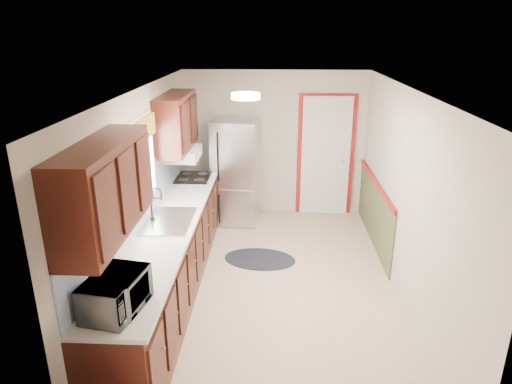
{
  "coord_description": "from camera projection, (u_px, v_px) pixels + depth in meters",
  "views": [
    {
      "loc": [
        0.02,
        -4.94,
        3.02
      ],
      "look_at": [
        -0.21,
        0.25,
        1.15
      ],
      "focal_mm": 32.0,
      "sensor_mm": 36.0,
      "label": 1
    }
  ],
  "objects": [
    {
      "name": "ceiling_fixture",
      "position": [
        246.0,
        96.0,
        4.69
      ],
      "size": [
        0.3,
        0.3,
        0.06
      ],
      "primitive_type": "cylinder",
      "color": "#FFD88C",
      "rests_on": "room_shell"
    },
    {
      "name": "rug",
      "position": [
        260.0,
        259.0,
        6.31
      ],
      "size": [
        1.06,
        0.76,
        0.01
      ],
      "primitive_type": "ellipsoid",
      "rotation": [
        0.0,
        0.0,
        -0.14
      ],
      "color": "black",
      "rests_on": "ground"
    },
    {
      "name": "cooktop",
      "position": [
        193.0,
        177.0,
        6.71
      ],
      "size": [
        0.48,
        0.58,
        0.02
      ],
      "primitive_type": "cube",
      "color": "black",
      "rests_on": "kitchen_run"
    },
    {
      "name": "back_wall_trim",
      "position": [
        335.0,
        167.0,
        7.4
      ],
      "size": [
        1.12,
        2.3,
        2.08
      ],
      "color": "maroon",
      "rests_on": "ground"
    },
    {
      "name": "room_shell",
      "position": [
        273.0,
        195.0,
        5.26
      ],
      "size": [
        3.2,
        5.2,
        2.52
      ],
      "color": "#C8AC8D",
      "rests_on": "ground"
    },
    {
      "name": "kitchen_run",
      "position": [
        164.0,
        235.0,
        5.17
      ],
      "size": [
        0.63,
        4.0,
        2.2
      ],
      "color": "#36120C",
      "rests_on": "ground"
    },
    {
      "name": "refrigerator",
      "position": [
        236.0,
        172.0,
        7.33
      ],
      "size": [
        0.74,
        0.73,
        1.69
      ],
      "rotation": [
        0.0,
        0.0,
        -0.07
      ],
      "color": "#B7B7BC",
      "rests_on": "ground"
    },
    {
      "name": "microwave",
      "position": [
        115.0,
        290.0,
        3.5
      ],
      "size": [
        0.39,
        0.59,
        0.37
      ],
      "primitive_type": "imported",
      "rotation": [
        0.0,
        0.0,
        1.39
      ],
      "color": "white",
      "rests_on": "kitchen_run"
    }
  ]
}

